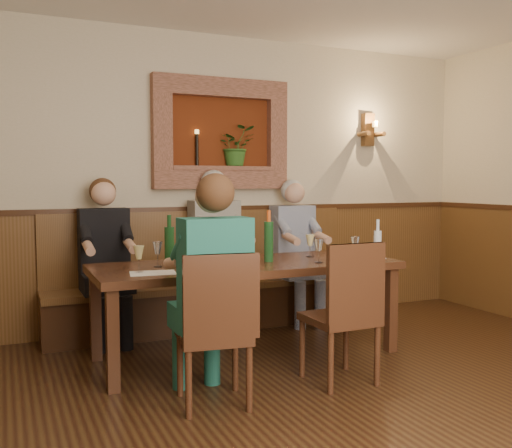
{
  "coord_description": "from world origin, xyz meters",
  "views": [
    {
      "loc": [
        -1.76,
        -2.26,
        1.39
      ],
      "look_at": [
        0.1,
        1.9,
        1.05
      ],
      "focal_mm": 40.0,
      "sensor_mm": 36.0,
      "label": 1
    }
  ],
  "objects_px": {
    "bench": "(208,294)",
    "person_bench_right": "(296,263)",
    "dining_table": "(247,272)",
    "chair_near_right": "(341,341)",
    "chair_near_left": "(214,361)",
    "water_bottle": "(377,245)",
    "person_bench_mid": "(218,264)",
    "wine_bottle_green_a": "(269,240)",
    "person_chair_front": "(210,308)",
    "spittoon_bucket": "(238,251)",
    "person_bench_left": "(106,275)",
    "wine_bottle_green_b": "(169,246)"
  },
  "relations": [
    {
      "from": "person_chair_front",
      "to": "spittoon_bucket",
      "type": "height_order",
      "value": "person_chair_front"
    },
    {
      "from": "bench",
      "to": "water_bottle",
      "type": "xyz_separation_m",
      "value": [
        0.96,
        -1.34,
        0.56
      ]
    },
    {
      "from": "chair_near_right",
      "to": "person_bench_left",
      "type": "bearing_deg",
      "value": 127.29
    },
    {
      "from": "person_bench_left",
      "to": "wine_bottle_green_a",
      "type": "bearing_deg",
      "value": -36.62
    },
    {
      "from": "person_chair_front",
      "to": "wine_bottle_green_a",
      "type": "height_order",
      "value": "person_chair_front"
    },
    {
      "from": "chair_near_left",
      "to": "person_chair_front",
      "type": "xyz_separation_m",
      "value": [
        0.0,
        0.07,
        0.32
      ]
    },
    {
      "from": "person_bench_mid",
      "to": "spittoon_bucket",
      "type": "distance_m",
      "value": 0.98
    },
    {
      "from": "chair_near_right",
      "to": "person_chair_front",
      "type": "xyz_separation_m",
      "value": [
        -0.94,
        0.04,
        0.31
      ]
    },
    {
      "from": "chair_near_left",
      "to": "person_bench_mid",
      "type": "height_order",
      "value": "person_bench_mid"
    },
    {
      "from": "chair_near_right",
      "to": "water_bottle",
      "type": "distance_m",
      "value": 0.95
    },
    {
      "from": "person_bench_mid",
      "to": "wine_bottle_green_a",
      "type": "distance_m",
      "value": 0.91
    },
    {
      "from": "chair_near_right",
      "to": "person_chair_front",
      "type": "distance_m",
      "value": 0.99
    },
    {
      "from": "water_bottle",
      "to": "spittoon_bucket",
      "type": "bearing_deg",
      "value": 164.67
    },
    {
      "from": "person_bench_right",
      "to": "person_bench_mid",
      "type": "bearing_deg",
      "value": -179.82
    },
    {
      "from": "chair_near_left",
      "to": "wine_bottle_green_a",
      "type": "distance_m",
      "value": 1.3
    },
    {
      "from": "chair_near_right",
      "to": "spittoon_bucket",
      "type": "distance_m",
      "value": 1.03
    },
    {
      "from": "dining_table",
      "to": "person_bench_left",
      "type": "xyz_separation_m",
      "value": [
        -0.96,
        0.84,
        -0.09
      ]
    },
    {
      "from": "person_bench_left",
      "to": "chair_near_left",
      "type": "bearing_deg",
      "value": -77.49
    },
    {
      "from": "person_bench_left",
      "to": "person_chair_front",
      "type": "xyz_separation_m",
      "value": [
        0.38,
        -1.61,
        0.01
      ]
    },
    {
      "from": "person_bench_left",
      "to": "wine_bottle_green_a",
      "type": "distance_m",
      "value": 1.46
    },
    {
      "from": "person_bench_right",
      "to": "wine_bottle_green_a",
      "type": "height_order",
      "value": "person_bench_right"
    },
    {
      "from": "bench",
      "to": "wine_bottle_green_a",
      "type": "xyz_separation_m",
      "value": [
        0.18,
        -0.95,
        0.59
      ]
    },
    {
      "from": "wine_bottle_green_b",
      "to": "water_bottle",
      "type": "height_order",
      "value": "wine_bottle_green_b"
    },
    {
      "from": "chair_near_right",
      "to": "person_bench_left",
      "type": "xyz_separation_m",
      "value": [
        -1.31,
        1.65,
        0.3
      ]
    },
    {
      "from": "chair_near_right",
      "to": "spittoon_bucket",
      "type": "relative_size",
      "value": 4.42
    },
    {
      "from": "dining_table",
      "to": "chair_near_left",
      "type": "bearing_deg",
      "value": -124.72
    },
    {
      "from": "bench",
      "to": "person_chair_front",
      "type": "bearing_deg",
      "value": -108.7
    },
    {
      "from": "person_chair_front",
      "to": "person_bench_right",
      "type": "bearing_deg",
      "value": 47.64
    },
    {
      "from": "bench",
      "to": "person_bench_right",
      "type": "xyz_separation_m",
      "value": [
        0.89,
        -0.11,
        0.26
      ]
    },
    {
      "from": "person_bench_mid",
      "to": "wine_bottle_green_a",
      "type": "xyz_separation_m",
      "value": [
        0.12,
        -0.85,
        0.3
      ]
    },
    {
      "from": "person_bench_right",
      "to": "wine_bottle_green_b",
      "type": "height_order",
      "value": "person_bench_right"
    },
    {
      "from": "chair_near_left",
      "to": "bench",
      "type": "bearing_deg",
      "value": 80.47
    },
    {
      "from": "wine_bottle_green_a",
      "to": "water_bottle",
      "type": "relative_size",
      "value": 1.21
    },
    {
      "from": "dining_table",
      "to": "chair_near_left",
      "type": "relative_size",
      "value": 2.48
    },
    {
      "from": "dining_table",
      "to": "spittoon_bucket",
      "type": "distance_m",
      "value": 0.24
    },
    {
      "from": "person_bench_mid",
      "to": "wine_bottle_green_b",
      "type": "relative_size",
      "value": 3.82
    },
    {
      "from": "person_bench_left",
      "to": "water_bottle",
      "type": "relative_size",
      "value": 4.17
    },
    {
      "from": "chair_near_left",
      "to": "person_bench_mid",
      "type": "relative_size",
      "value": 0.65
    },
    {
      "from": "dining_table",
      "to": "chair_near_right",
      "type": "distance_m",
      "value": 0.97
    },
    {
      "from": "dining_table",
      "to": "chair_near_left",
      "type": "xyz_separation_m",
      "value": [
        -0.59,
        -0.84,
        -0.39
      ]
    },
    {
      "from": "chair_near_right",
      "to": "person_bench_mid",
      "type": "xyz_separation_m",
      "value": [
        -0.29,
        1.65,
        0.34
      ]
    },
    {
      "from": "chair_near_left",
      "to": "chair_near_right",
      "type": "distance_m",
      "value": 0.94
    },
    {
      "from": "chair_near_left",
      "to": "spittoon_bucket",
      "type": "height_order",
      "value": "spittoon_bucket"
    },
    {
      "from": "chair_near_left",
      "to": "person_bench_right",
      "type": "distance_m",
      "value": 2.26
    },
    {
      "from": "wine_bottle_green_a",
      "to": "person_bench_right",
      "type": "bearing_deg",
      "value": 50.23
    },
    {
      "from": "chair_near_left",
      "to": "water_bottle",
      "type": "bearing_deg",
      "value": 24.77
    },
    {
      "from": "chair_near_right",
      "to": "wine_bottle_green_a",
      "type": "relative_size",
      "value": 2.4
    },
    {
      "from": "bench",
      "to": "wine_bottle_green_b",
      "type": "bearing_deg",
      "value": -124.06
    },
    {
      "from": "spittoon_bucket",
      "to": "person_bench_left",
      "type": "bearing_deg",
      "value": 131.72
    },
    {
      "from": "chair_near_left",
      "to": "water_bottle",
      "type": "height_order",
      "value": "water_bottle"
    }
  ]
}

